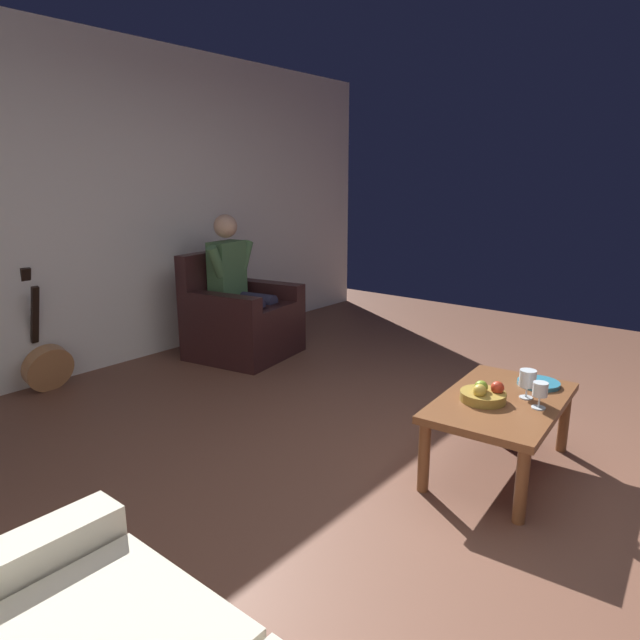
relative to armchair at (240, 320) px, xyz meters
The scene contains 10 objects.
ground_plane 2.65m from the armchair, 75.56° to the left, with size 7.65×7.65×0.00m, color brown.
wall_back 1.38m from the armchair, 45.51° to the right, with size 6.29×0.06×2.68m, color silver.
armchair is the anchor object (origin of this frame).
person_seated 0.35m from the armchair, 80.14° to the right, with size 0.61×0.63×1.26m.
coffee_table 2.69m from the armchair, 78.01° to the left, with size 1.01×0.66×0.42m.
guitar 1.61m from the armchair, 16.91° to the right, with size 0.36×0.32×0.93m.
wine_glass_near 2.78m from the armchair, 80.21° to the left, with size 0.09×0.09×0.16m.
wine_glass_far 2.89m from the armchair, 78.62° to the left, with size 0.08×0.08×0.14m.
fruit_bowl 2.65m from the armchair, 75.74° to the left, with size 0.24×0.24×0.11m.
decorative_dish 2.73m from the armchair, 85.05° to the left, with size 0.23×0.23×0.02m, color teal.
Camera 1 is at (2.70, 1.10, 1.56)m, focal length 31.52 mm.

